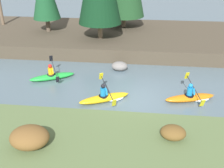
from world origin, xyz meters
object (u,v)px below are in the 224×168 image
kayaker_trailing (52,76)px  boulder_midstream (120,66)px  kayaker_middle (106,97)px  kayaker_lead (192,97)px

kayaker_trailing → boulder_midstream: size_ratio=2.54×
kayaker_middle → kayaker_trailing: same height
kayaker_lead → kayaker_trailing: size_ratio=1.03×
kayaker_middle → kayaker_trailing: (-3.61, 2.21, 0.02)m
kayaker_middle → kayaker_trailing: size_ratio=1.00×
kayaker_trailing → boulder_midstream: 4.37m
kayaker_middle → boulder_midstream: size_ratio=2.54×
kayaker_lead → kayaker_trailing: bearing=150.8°
kayaker_trailing → boulder_midstream: bearing=-3.0°
kayaker_middle → boulder_midstream: 4.04m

